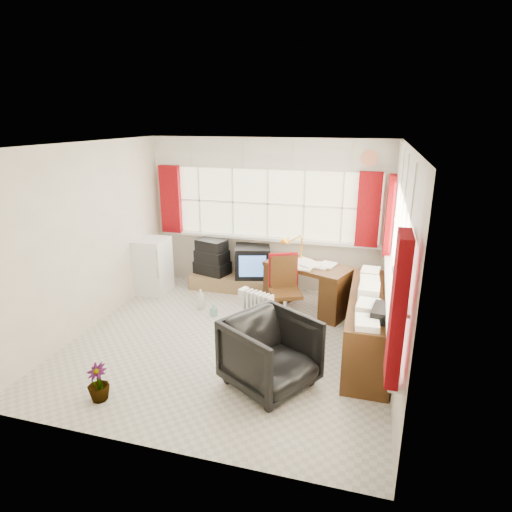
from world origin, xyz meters
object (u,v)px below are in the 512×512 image
(office_chair, at_px, (270,353))
(radiator, at_px, (258,320))
(mini_fridge, at_px, (152,266))
(desk, at_px, (308,285))
(desk_lamp, at_px, (302,243))
(tv_bench, at_px, (232,282))
(crt_tv, at_px, (253,261))
(task_chair, at_px, (284,287))
(credenza, at_px, (369,323))

(office_chair, xyz_separation_m, radiator, (-0.41, 0.97, -0.13))
(mini_fridge, bearing_deg, desk, -0.43)
(desk_lamp, bearing_deg, tv_bench, 165.37)
(office_chair, distance_m, crt_tv, 2.74)
(task_chair, relative_size, crt_tv, 1.45)
(office_chair, xyz_separation_m, tv_bench, (-1.28, 2.52, -0.27))
(radiator, height_order, mini_fridge, mini_fridge)
(credenza, relative_size, tv_bench, 1.43)
(crt_tv, bearing_deg, task_chair, -54.03)
(credenza, height_order, crt_tv, credenza)
(desk, relative_size, tv_bench, 0.99)
(desk, distance_m, radiator, 1.18)
(desk, xyz_separation_m, task_chair, (-0.26, -0.51, 0.13))
(task_chair, distance_m, radiator, 0.66)
(task_chair, bearing_deg, crt_tv, 125.97)
(desk, relative_size, office_chair, 1.62)
(desk_lamp, distance_m, crt_tv, 1.07)
(desk_lamp, relative_size, credenza, 0.20)
(radiator, height_order, crt_tv, crt_tv)
(office_chair, height_order, tv_bench, office_chair)
(radiator, distance_m, crt_tv, 1.70)
(desk_lamp, xyz_separation_m, radiator, (-0.35, -1.22, -0.74))
(desk_lamp, relative_size, radiator, 0.63)
(task_chair, bearing_deg, radiator, -112.44)
(tv_bench, relative_size, mini_fridge, 1.53)
(credenza, bearing_deg, mini_fridge, 163.27)
(task_chair, relative_size, radiator, 1.54)
(office_chair, xyz_separation_m, crt_tv, (-0.94, 2.57, 0.12))
(desk_lamp, distance_m, office_chair, 2.28)
(credenza, bearing_deg, tv_bench, 146.29)
(desk, xyz_separation_m, desk_lamp, (-0.14, 0.16, 0.60))
(task_chair, distance_m, crt_tv, 1.29)
(radiator, bearing_deg, task_chair, 67.56)
(desk, xyz_separation_m, office_chair, (-0.08, -2.04, -0.01))
(desk_lamp, height_order, tv_bench, desk_lamp)
(tv_bench, bearing_deg, crt_tv, 9.76)
(radiator, relative_size, credenza, 0.33)
(office_chair, xyz_separation_m, credenza, (1.00, 1.00, 0.01))
(credenza, bearing_deg, office_chair, -135.01)
(desk, distance_m, task_chair, 0.58)
(task_chair, xyz_separation_m, mini_fridge, (-2.35, 0.53, -0.08))
(desk_lamp, distance_m, task_chair, 0.83)
(desk, height_order, office_chair, office_chair)
(desk_lamp, xyz_separation_m, task_chair, (-0.12, -0.67, -0.47))
(credenza, xyz_separation_m, tv_bench, (-2.28, 1.52, -0.27))
(office_chair, height_order, mini_fridge, mini_fridge)
(task_chair, bearing_deg, tv_bench, 138.22)
(mini_fridge, bearing_deg, crt_tv, 18.03)
(office_chair, bearing_deg, desk_lamp, 33.18)
(credenza, distance_m, tv_bench, 2.75)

